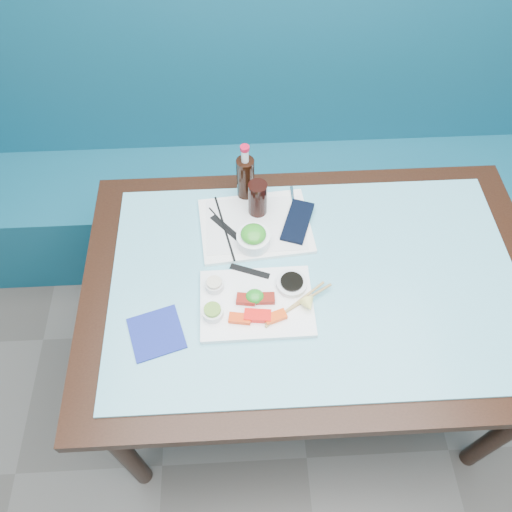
{
  "coord_description": "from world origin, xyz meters",
  "views": [
    {
      "loc": [
        -0.22,
        0.67,
        2.03
      ],
      "look_at": [
        -0.17,
        1.52,
        0.8
      ],
      "focal_mm": 35.0,
      "sensor_mm": 36.0,
      "label": 1
    }
  ],
  "objects_px": {
    "cola_bottle_body": "(246,179)",
    "blue_napkin": "(156,333)",
    "seaweed_bowl": "(253,240)",
    "booth_bench": "(285,169)",
    "dining_table": "(312,295)",
    "sashimi_plate": "(257,303)",
    "cola_glass": "(258,199)",
    "serving_tray": "(255,226)"
  },
  "relations": [
    {
      "from": "serving_tray",
      "to": "blue_napkin",
      "type": "height_order",
      "value": "serving_tray"
    },
    {
      "from": "dining_table",
      "to": "blue_napkin",
      "type": "relative_size",
      "value": 9.86
    },
    {
      "from": "dining_table",
      "to": "cola_glass",
      "type": "distance_m",
      "value": 0.35
    },
    {
      "from": "cola_bottle_body",
      "to": "blue_napkin",
      "type": "bearing_deg",
      "value": -118.6
    },
    {
      "from": "booth_bench",
      "to": "dining_table",
      "type": "relative_size",
      "value": 2.14
    },
    {
      "from": "sashimi_plate",
      "to": "blue_napkin",
      "type": "xyz_separation_m",
      "value": [
        -0.28,
        -0.08,
        -0.01
      ]
    },
    {
      "from": "sashimi_plate",
      "to": "blue_napkin",
      "type": "height_order",
      "value": "sashimi_plate"
    },
    {
      "from": "cola_glass",
      "to": "serving_tray",
      "type": "bearing_deg",
      "value": -100.3
    },
    {
      "from": "booth_bench",
      "to": "cola_glass",
      "type": "distance_m",
      "value": 0.75
    },
    {
      "from": "booth_bench",
      "to": "serving_tray",
      "type": "height_order",
      "value": "booth_bench"
    },
    {
      "from": "seaweed_bowl",
      "to": "cola_bottle_body",
      "type": "xyz_separation_m",
      "value": [
        -0.02,
        0.21,
        0.05
      ]
    },
    {
      "from": "booth_bench",
      "to": "cola_glass",
      "type": "bearing_deg",
      "value": -105.44
    },
    {
      "from": "serving_tray",
      "to": "seaweed_bowl",
      "type": "distance_m",
      "value": 0.08
    },
    {
      "from": "dining_table",
      "to": "sashimi_plate",
      "type": "relative_size",
      "value": 4.33
    },
    {
      "from": "blue_napkin",
      "to": "seaweed_bowl",
      "type": "bearing_deg",
      "value": 45.23
    },
    {
      "from": "booth_bench",
      "to": "cola_glass",
      "type": "height_order",
      "value": "booth_bench"
    },
    {
      "from": "dining_table",
      "to": "cola_bottle_body",
      "type": "bearing_deg",
      "value": 119.67
    },
    {
      "from": "cola_glass",
      "to": "blue_napkin",
      "type": "height_order",
      "value": "cola_glass"
    },
    {
      "from": "serving_tray",
      "to": "cola_bottle_body",
      "type": "relative_size",
      "value": 2.11
    },
    {
      "from": "serving_tray",
      "to": "booth_bench",
      "type": "bearing_deg",
      "value": 69.74
    },
    {
      "from": "sashimi_plate",
      "to": "cola_glass",
      "type": "xyz_separation_m",
      "value": [
        0.02,
        0.34,
        0.07
      ]
    },
    {
      "from": "cola_bottle_body",
      "to": "blue_napkin",
      "type": "relative_size",
      "value": 1.17
    },
    {
      "from": "sashimi_plate",
      "to": "serving_tray",
      "type": "distance_m",
      "value": 0.29
    },
    {
      "from": "sashimi_plate",
      "to": "blue_napkin",
      "type": "distance_m",
      "value": 0.29
    },
    {
      "from": "dining_table",
      "to": "serving_tray",
      "type": "distance_m",
      "value": 0.29
    },
    {
      "from": "sashimi_plate",
      "to": "cola_glass",
      "type": "bearing_deg",
      "value": 85.86
    },
    {
      "from": "cola_glass",
      "to": "cola_bottle_body",
      "type": "bearing_deg",
      "value": 114.39
    },
    {
      "from": "sashimi_plate",
      "to": "serving_tray",
      "type": "height_order",
      "value": "sashimi_plate"
    },
    {
      "from": "booth_bench",
      "to": "cola_bottle_body",
      "type": "xyz_separation_m",
      "value": [
        -0.19,
        -0.5,
        0.47
      ]
    },
    {
      "from": "cola_glass",
      "to": "seaweed_bowl",
      "type": "bearing_deg",
      "value": -98.75
    },
    {
      "from": "seaweed_bowl",
      "to": "cola_glass",
      "type": "distance_m",
      "value": 0.14
    },
    {
      "from": "dining_table",
      "to": "cola_glass",
      "type": "height_order",
      "value": "cola_glass"
    },
    {
      "from": "sashimi_plate",
      "to": "seaweed_bowl",
      "type": "height_order",
      "value": "seaweed_bowl"
    },
    {
      "from": "sashimi_plate",
      "to": "seaweed_bowl",
      "type": "relative_size",
      "value": 3.09
    },
    {
      "from": "serving_tray",
      "to": "seaweed_bowl",
      "type": "height_order",
      "value": "seaweed_bowl"
    },
    {
      "from": "dining_table",
      "to": "cola_glass",
      "type": "bearing_deg",
      "value": 121.14
    },
    {
      "from": "booth_bench",
      "to": "cola_bottle_body",
      "type": "distance_m",
      "value": 0.71
    },
    {
      "from": "seaweed_bowl",
      "to": "booth_bench",
      "type": "bearing_deg",
      "value": 75.77
    },
    {
      "from": "booth_bench",
      "to": "sashimi_plate",
      "type": "height_order",
      "value": "booth_bench"
    },
    {
      "from": "dining_table",
      "to": "cola_bottle_body",
      "type": "distance_m",
      "value": 0.43
    },
    {
      "from": "seaweed_bowl",
      "to": "blue_napkin",
      "type": "relative_size",
      "value": 0.74
    },
    {
      "from": "dining_table",
      "to": "sashimi_plate",
      "type": "height_order",
      "value": "sashimi_plate"
    }
  ]
}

